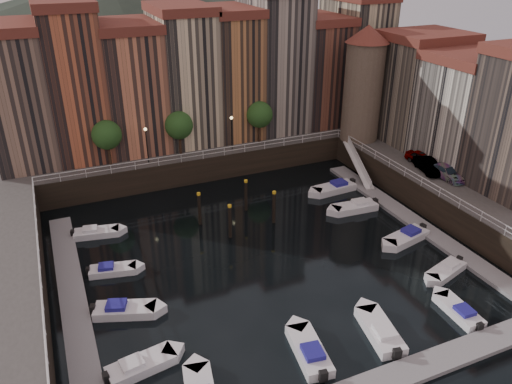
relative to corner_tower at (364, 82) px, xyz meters
name	(u,v)px	position (x,y,z in m)	size (l,w,h in m)	color
ground	(260,252)	(-20.00, -14.50, -10.19)	(200.00, 200.00, 0.00)	black
quay_far	(180,143)	(-20.00, 11.50, -8.69)	(80.00, 20.00, 3.00)	black
quay_right	(509,191)	(8.00, -16.50, -8.69)	(20.00, 36.00, 3.00)	black
dock_left	(73,302)	(-36.20, -15.50, -10.02)	(2.00, 28.00, 0.35)	gray
dock_right	(411,220)	(-3.80, -15.50, -10.02)	(2.00, 28.00, 0.35)	gray
mountains	(99,16)	(-18.28, 95.50, -2.28)	(145.00, 100.00, 18.00)	#2D382D
far_terrace	(207,73)	(-16.69, 9.00, 0.76)	(48.70, 10.30, 17.50)	#8B6C58
right_terrace	(471,104)	(6.50, -10.70, -0.64)	(9.30, 24.30, 14.00)	#776B5A
corner_tower	(364,82)	(0.00, 0.00, 0.00)	(5.20, 5.20, 13.80)	#6B5B4C
promenade_trees	(185,125)	(-21.33, 3.70, -3.61)	(21.20, 3.20, 5.20)	black
street_lamps	(190,133)	(-21.00, 2.70, -4.30)	(10.36, 0.36, 4.18)	black
railings	(239,192)	(-20.00, -9.62, -6.41)	(36.08, 34.04, 0.52)	white
gangway	(358,163)	(-2.90, -4.50, -8.28)	(2.78, 8.32, 3.73)	white
mooring_pilings	(238,209)	(-19.92, -8.90, -8.54)	(7.20, 4.76, 3.78)	black
boat_left_1	(140,366)	(-32.86, -24.24, -9.83)	(4.85, 2.43, 1.09)	white
boat_left_2	(124,310)	(-32.83, -18.22, -9.82)	(4.92, 3.20, 1.11)	white
boat_left_3	(112,270)	(-32.82, -12.52, -9.88)	(4.20, 2.26, 0.94)	white
boat_left_4	(95,233)	(-33.27, -5.73, -9.85)	(4.50, 2.33, 1.01)	white
boat_right_1	(446,270)	(-6.91, -23.85, -9.86)	(4.40, 2.66, 0.99)	white
boat_right_2	(407,237)	(-6.59, -18.27, -9.81)	(5.14, 2.81, 1.15)	white
boat_right_3	(356,207)	(-7.64, -11.32, -9.81)	(5.07, 2.14, 1.15)	white
boat_right_4	(335,188)	(-7.24, -6.56, -9.79)	(5.31, 2.23, 1.21)	white
boat_near_1	(310,352)	(-22.13, -27.58, -9.80)	(2.52, 5.20, 1.17)	white
boat_near_2	(381,332)	(-16.58, -27.88, -9.79)	(2.75, 5.30, 1.19)	white
boat_near_3	(459,311)	(-9.79, -28.36, -9.86)	(1.80, 4.41, 1.00)	white
car_a	(422,159)	(1.82, -9.72, -6.53)	(1.57, 3.91, 1.33)	gray
car_b	(428,166)	(0.87, -11.73, -6.49)	(1.49, 4.27, 1.41)	gray
car_c	(447,173)	(1.58, -13.80, -6.54)	(1.84, 4.53, 1.32)	gray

